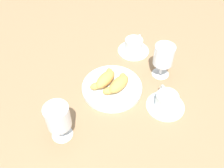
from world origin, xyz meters
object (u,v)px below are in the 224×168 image
(croissant_small, at_px, (105,79))
(pastry_plate, at_px, (112,87))
(coffee_cup_near, at_px, (166,102))
(juice_glass_right, at_px, (164,57))
(croissant_large, at_px, (118,84))
(coffee_cup_far, at_px, (134,46))
(juice_glass_left, at_px, (59,118))

(croissant_small, bearing_deg, pastry_plate, -82.34)
(coffee_cup_near, xyz_separation_m, juice_glass_right, (0.13, 0.09, 0.07))
(croissant_large, height_order, croissant_small, same)
(juice_glass_right, bearing_deg, pastry_plate, 148.97)
(coffee_cup_near, xyz_separation_m, coffee_cup_far, (0.19, 0.26, 0.00))
(coffee_cup_far, bearing_deg, juice_glass_left, -174.89)
(juice_glass_left, xyz_separation_m, juice_glass_right, (0.43, -0.12, -0.00))
(croissant_large, xyz_separation_m, croissant_small, (-0.01, 0.05, 0.00))
(coffee_cup_near, height_order, juice_glass_right, juice_glass_right)
(pastry_plate, xyz_separation_m, coffee_cup_far, (0.24, 0.06, 0.01))
(pastry_plate, height_order, coffee_cup_far, coffee_cup_far)
(juice_glass_left, bearing_deg, croissant_large, -8.05)
(coffee_cup_far, relative_size, juice_glass_left, 0.97)
(coffee_cup_near, relative_size, juice_glass_left, 0.97)
(juice_glass_left, bearing_deg, coffee_cup_far, 5.11)
(juice_glass_right, bearing_deg, juice_glass_left, 164.41)
(pastry_plate, height_order, croissant_small, croissant_small)
(pastry_plate, relative_size, croissant_large, 1.66)
(coffee_cup_near, relative_size, juice_glass_right, 0.97)
(coffee_cup_near, height_order, coffee_cup_far, same)
(coffee_cup_far, bearing_deg, pastry_plate, -166.71)
(pastry_plate, height_order, coffee_cup_near, coffee_cup_near)
(coffee_cup_far, xyz_separation_m, juice_glass_right, (-0.06, -0.17, 0.07))
(pastry_plate, bearing_deg, croissant_small, 97.66)
(croissant_large, relative_size, juice_glass_left, 0.98)
(croissant_large, distance_m, coffee_cup_near, 0.18)
(coffee_cup_far, bearing_deg, juice_glass_right, -109.56)
(juice_glass_left, bearing_deg, coffee_cup_near, -35.36)
(pastry_plate, bearing_deg, coffee_cup_far, 13.29)
(croissant_large, xyz_separation_m, juice_glass_left, (-0.26, 0.04, 0.05))
(juice_glass_left, bearing_deg, juice_glass_right, -15.59)
(juice_glass_left, bearing_deg, croissant_small, 4.12)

